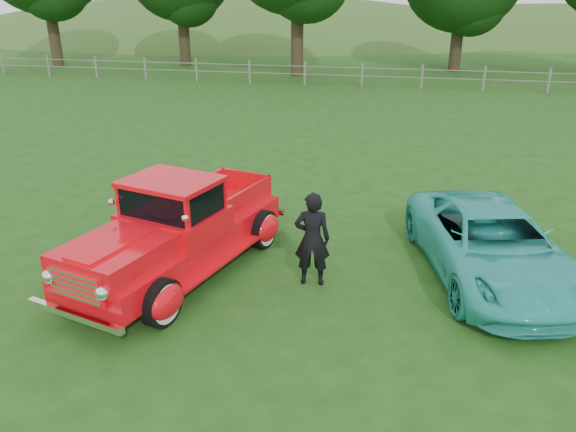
# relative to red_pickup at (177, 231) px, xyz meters

# --- Properties ---
(ground) EXTENTS (140.00, 140.00, 0.00)m
(ground) POSITION_rel_red_pickup_xyz_m (1.42, -0.91, -0.80)
(ground) COLOR #1B4813
(ground) RESTS_ON ground
(distant_hills) EXTENTS (116.00, 60.00, 18.00)m
(distant_hills) POSITION_rel_red_pickup_xyz_m (-2.66, 58.55, -5.34)
(distant_hills) COLOR #315820
(distant_hills) RESTS_ON ground
(fence_line) EXTENTS (48.00, 0.12, 1.20)m
(fence_line) POSITION_rel_red_pickup_xyz_m (1.42, 21.09, -0.19)
(fence_line) COLOR slate
(fence_line) RESTS_ON ground
(red_pickup) EXTENTS (3.15, 5.27, 1.78)m
(red_pickup) POSITION_rel_red_pickup_xyz_m (0.00, 0.00, 0.00)
(red_pickup) COLOR black
(red_pickup) RESTS_ON ground
(teal_sedan) EXTENTS (3.14, 4.89, 1.26)m
(teal_sedan) POSITION_rel_red_pickup_xyz_m (5.42, 0.94, -0.17)
(teal_sedan) COLOR #2DB4AB
(teal_sedan) RESTS_ON ground
(man) EXTENTS (0.66, 0.47, 1.67)m
(man) POSITION_rel_red_pickup_xyz_m (2.40, 0.07, 0.04)
(man) COLOR black
(man) RESTS_ON ground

